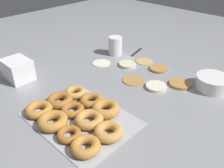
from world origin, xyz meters
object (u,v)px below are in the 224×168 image
object	(u,v)px
pancake_1	(127,65)
paper_cup	(115,46)
pancake_5	(144,61)
pancake_6	(159,69)
spatula	(129,58)
donut_tray	(78,115)
pancake_2	(133,80)
batter_bowl	(213,83)
pancake_0	(101,63)
pancake_4	(180,84)
container_stack	(18,70)
pancake_3	(156,87)

from	to	relation	value
pancake_1	paper_cup	distance (m)	0.18
pancake_5	paper_cup	world-z (taller)	paper_cup
pancake_6	spatula	size ratio (longest dim) A/B	0.37
donut_tray	pancake_1	bearing A→B (deg)	108.40
pancake_2	batter_bowl	bearing A→B (deg)	32.60
pancake_5	donut_tray	xyz separation A→B (m)	(0.12, -0.58, 0.01)
batter_bowl	spatula	world-z (taller)	batter_bowl
pancake_5	spatula	size ratio (longest dim) A/B	0.36
paper_cup	pancake_0	bearing A→B (deg)	-77.93
pancake_4	paper_cup	distance (m)	0.48
pancake_4	donut_tray	world-z (taller)	donut_tray
container_stack	spatula	xyz separation A→B (m)	(0.24, 0.56, -0.05)
pancake_4	container_stack	bearing A→B (deg)	-140.74
pancake_1	pancake_4	xyz separation A→B (m)	(0.31, 0.02, -0.00)
donut_tray	pancake_0	bearing A→B (deg)	125.43
paper_cup	spatula	xyz separation A→B (m)	(0.10, 0.01, -0.05)
pancake_4	spatula	bearing A→B (deg)	171.13
paper_cup	donut_tray	bearing A→B (deg)	-60.04
paper_cup	pancake_3	bearing A→B (deg)	-20.62
pancake_2	pancake_3	world-z (taller)	pancake_3
batter_bowl	pancake_5	bearing A→B (deg)	178.08
pancake_2	batter_bowl	xyz separation A→B (m)	(0.31, 0.20, 0.03)
pancake_3	batter_bowl	size ratio (longest dim) A/B	0.63
pancake_1	pancake_2	world-z (taller)	pancake_1
pancake_5	spatula	distance (m)	0.10
donut_tray	container_stack	xyz separation A→B (m)	(-0.46, -0.00, 0.03)
pancake_3	container_stack	world-z (taller)	container_stack
pancake_6	batter_bowl	xyz separation A→B (m)	(0.29, 0.01, 0.02)
container_stack	batter_bowl	bearing A→B (deg)	37.99
paper_cup	pancake_5	bearing A→B (deg)	10.41
pancake_1	batter_bowl	world-z (taller)	batter_bowl
pancake_3	paper_cup	size ratio (longest dim) A/B	0.90
spatula	pancake_3	bearing A→B (deg)	48.73
pancake_2	spatula	size ratio (longest dim) A/B	0.40
pancake_1	batter_bowl	distance (m)	0.45
pancake_4	pancake_6	size ratio (longest dim) A/B	1.05
pancake_5	pancake_6	world-z (taller)	pancake_6
pancake_0	pancake_3	world-z (taller)	pancake_3
pancake_2	paper_cup	size ratio (longest dim) A/B	0.98
donut_tray	spatula	world-z (taller)	donut_tray
pancake_6	batter_bowl	world-z (taller)	batter_bowl
pancake_5	batter_bowl	xyz separation A→B (m)	(0.40, -0.01, 0.03)
pancake_0	pancake_5	bearing A→B (deg)	48.69
container_stack	pancake_4	bearing A→B (deg)	39.26
container_stack	paper_cup	distance (m)	0.57
pancake_4	paper_cup	xyz separation A→B (m)	(-0.47, 0.05, 0.05)
spatula	donut_tray	bearing A→B (deg)	7.59
paper_cup	pancake_1	bearing A→B (deg)	-23.88
pancake_1	donut_tray	world-z (taller)	donut_tray
pancake_2	pancake_6	distance (m)	0.19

